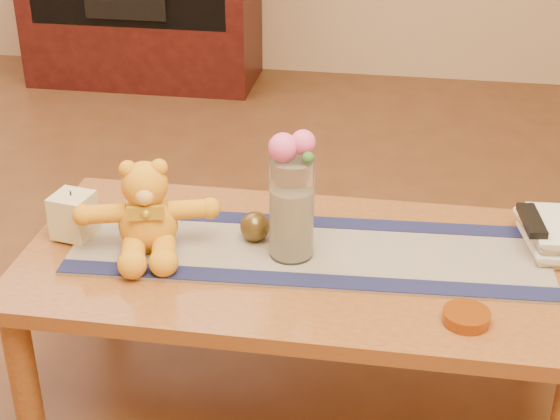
% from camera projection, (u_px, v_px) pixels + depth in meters
% --- Properties ---
extents(floor, '(5.50, 5.50, 0.00)m').
position_uv_depth(floor, '(298.00, 397.00, 2.33)').
color(floor, '#532F17').
rests_on(floor, ground).
extents(coffee_table_top, '(1.40, 0.70, 0.04)m').
position_uv_depth(coffee_table_top, '(300.00, 264.00, 2.13)').
color(coffee_table_top, brown).
rests_on(coffee_table_top, floor).
extents(table_leg_fl, '(0.07, 0.07, 0.41)m').
position_uv_depth(table_leg_fl, '(24.00, 381.00, 2.08)').
color(table_leg_fl, brown).
rests_on(table_leg_fl, floor).
extents(table_leg_bl, '(0.07, 0.07, 0.41)m').
position_uv_depth(table_leg_bl, '(105.00, 260.00, 2.58)').
color(table_leg_bl, brown).
rests_on(table_leg_bl, floor).
extents(table_leg_br, '(0.07, 0.07, 0.41)m').
position_uv_depth(table_leg_br, '(536.00, 298.00, 2.40)').
color(table_leg_br, brown).
rests_on(table_leg_br, floor).
extents(persian_runner, '(1.22, 0.42, 0.01)m').
position_uv_depth(persian_runner, '(309.00, 251.00, 2.14)').
color(persian_runner, '#241B4D').
rests_on(persian_runner, coffee_table_top).
extents(runner_border_near, '(1.20, 0.13, 0.00)m').
position_uv_depth(runner_border_near, '(304.00, 280.00, 2.01)').
color(runner_border_near, '#161A43').
rests_on(runner_border_near, persian_runner).
extents(runner_border_far, '(1.20, 0.13, 0.00)m').
position_uv_depth(runner_border_far, '(313.00, 222.00, 2.27)').
color(runner_border_far, '#161A43').
rests_on(runner_border_far, persian_runner).
extents(teddy_bear, '(0.40, 0.36, 0.23)m').
position_uv_depth(teddy_bear, '(147.00, 207.00, 2.10)').
color(teddy_bear, orange).
rests_on(teddy_bear, persian_runner).
extents(pillar_candle, '(0.11, 0.11, 0.11)m').
position_uv_depth(pillar_candle, '(73.00, 215.00, 2.18)').
color(pillar_candle, beige).
rests_on(pillar_candle, persian_runner).
extents(candle_wick, '(0.00, 0.00, 0.01)m').
position_uv_depth(candle_wick, '(71.00, 193.00, 2.15)').
color(candle_wick, black).
rests_on(candle_wick, pillar_candle).
extents(glass_vase, '(0.11, 0.11, 0.26)m').
position_uv_depth(glass_vase, '(292.00, 208.00, 2.06)').
color(glass_vase, silver).
rests_on(glass_vase, persian_runner).
extents(potpourri_fill, '(0.09, 0.09, 0.18)m').
position_uv_depth(potpourri_fill, '(292.00, 222.00, 2.08)').
color(potpourri_fill, beige).
rests_on(potpourri_fill, glass_vase).
extents(rose_left, '(0.07, 0.07, 0.07)m').
position_uv_depth(rose_left, '(283.00, 147.00, 1.98)').
color(rose_left, '#EC5398').
rests_on(rose_left, glass_vase).
extents(rose_right, '(0.06, 0.06, 0.06)m').
position_uv_depth(rose_right, '(303.00, 142.00, 1.98)').
color(rose_right, '#EC5398').
rests_on(rose_right, glass_vase).
extents(blue_flower_back, '(0.04, 0.04, 0.04)m').
position_uv_depth(blue_flower_back, '(298.00, 143.00, 2.01)').
color(blue_flower_back, '#475B9A').
rests_on(blue_flower_back, glass_vase).
extents(blue_flower_side, '(0.04, 0.04, 0.04)m').
position_uv_depth(blue_flower_side, '(281.00, 148.00, 2.01)').
color(blue_flower_side, '#475B9A').
rests_on(blue_flower_side, glass_vase).
extents(leaf_sprig, '(0.03, 0.03, 0.03)m').
position_uv_depth(leaf_sprig, '(308.00, 158.00, 1.97)').
color(leaf_sprig, '#33662D').
rests_on(leaf_sprig, glass_vase).
extents(bronze_ball, '(0.10, 0.10, 0.08)m').
position_uv_depth(bronze_ball, '(255.00, 227.00, 2.17)').
color(bronze_ball, brown).
rests_on(bronze_ball, persian_runner).
extents(book_bottom, '(0.20, 0.25, 0.02)m').
position_uv_depth(book_bottom, '(527.00, 244.00, 2.16)').
color(book_bottom, beige).
rests_on(book_bottom, coffee_table_top).
extents(book_lower, '(0.17, 0.23, 0.02)m').
position_uv_depth(book_lower, '(530.00, 239.00, 2.15)').
color(book_lower, beige).
rests_on(book_lower, book_bottom).
extents(book_upper, '(0.21, 0.25, 0.02)m').
position_uv_depth(book_upper, '(526.00, 231.00, 2.14)').
color(book_upper, beige).
rests_on(book_upper, book_lower).
extents(book_top, '(0.18, 0.24, 0.02)m').
position_uv_depth(book_top, '(532.00, 225.00, 2.13)').
color(book_top, beige).
rests_on(book_top, book_upper).
extents(tv_remote, '(0.06, 0.16, 0.02)m').
position_uv_depth(tv_remote, '(532.00, 221.00, 2.11)').
color(tv_remote, black).
rests_on(tv_remote, book_top).
extents(amber_dish, '(0.13, 0.13, 0.03)m').
position_uv_depth(amber_dish, '(466.00, 317.00, 1.87)').
color(amber_dish, '#BF5914').
rests_on(amber_dish, coffee_table_top).
extents(stereo_lower, '(0.42, 0.28, 0.12)m').
position_uv_depth(stereo_lower, '(133.00, 1.00, 4.34)').
color(stereo_lower, black).
rests_on(stereo_lower, media_cabinet).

